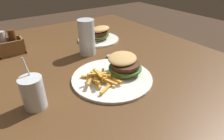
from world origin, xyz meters
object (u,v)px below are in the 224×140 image
object	(u,v)px
meal_plate_near	(117,71)
meal_plate_far	(99,35)
juice_glass	(34,94)
spoon	(113,56)
condiment_caddy	(10,46)
beer_glass	(87,38)

from	to	relation	value
meal_plate_near	meal_plate_far	bearing A→B (deg)	68.90
juice_glass	spoon	world-z (taller)	juice_glass
meal_plate_near	meal_plate_far	size ratio (longest dim) A/B	1.32
meal_plate_near	condiment_caddy	size ratio (longest dim) A/B	2.52
juice_glass	spoon	xyz separation A→B (m)	(0.41, 0.15, -0.04)
beer_glass	meal_plate_far	xyz separation A→B (m)	(0.14, 0.13, -0.05)
beer_glass	spoon	xyz separation A→B (m)	(0.08, -0.11, -0.08)
meal_plate_near	spoon	world-z (taller)	meal_plate_near
meal_plate_far	beer_glass	bearing A→B (deg)	-138.25
spoon	condiment_caddy	size ratio (longest dim) A/B	1.09
meal_plate_far	condiment_caddy	xyz separation A→B (m)	(-0.46, 0.09, 0.01)
meal_plate_near	condiment_caddy	bearing A→B (deg)	122.25
beer_glass	meal_plate_far	distance (m)	0.20
condiment_caddy	meal_plate_far	bearing A→B (deg)	-11.59
spoon	beer_glass	bearing A→B (deg)	-21.45
meal_plate_near	meal_plate_far	world-z (taller)	meal_plate_near
meal_plate_near	juice_glass	distance (m)	0.32
beer_glass	condiment_caddy	xyz separation A→B (m)	(-0.32, 0.22, -0.04)
meal_plate_near	juice_glass	world-z (taller)	juice_glass
meal_plate_near	condiment_caddy	xyz separation A→B (m)	(-0.31, 0.49, 0.02)
meal_plate_near	condiment_caddy	distance (m)	0.58
juice_glass	meal_plate_far	distance (m)	0.61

